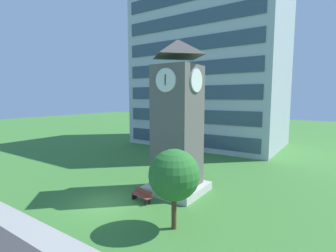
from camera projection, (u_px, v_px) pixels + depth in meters
ground_plane at (102, 204)px, 17.70m from camera, size 160.00×160.00×0.00m
kerb_strip at (37, 233)px, 13.92m from camera, size 120.00×1.60×0.01m
office_building at (210, 63)px, 39.77m from camera, size 21.71×13.93×25.60m
clock_tower at (177, 125)px, 19.42m from camera, size 4.10×4.10×11.66m
park_bench at (142, 195)px, 18.05m from camera, size 1.86×0.78×0.88m
tree_streetside at (174, 175)px, 14.03m from camera, size 2.87×2.87×4.58m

